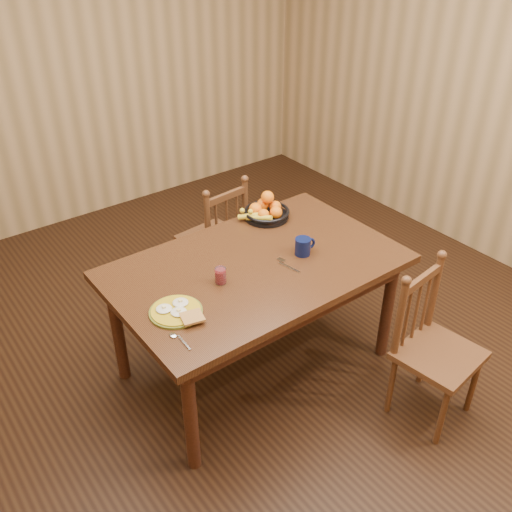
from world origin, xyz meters
TOP-DOWN VIEW (x-y plane):
  - room at (0.00, 0.00)m, footprint 4.52×5.02m
  - dining_table at (0.00, 0.00)m, footprint 1.60×1.00m
  - chair_far at (0.26, 0.82)m, footprint 0.43×0.42m
  - chair_near at (0.55, -0.85)m, footprint 0.45×0.43m
  - breakfast_plate at (-0.57, -0.12)m, footprint 0.26×0.30m
  - fork at (0.12, -0.12)m, footprint 0.05×0.18m
  - spoon at (-0.67, -0.28)m, footprint 0.04×0.16m
  - coffee_mug at (0.28, -0.08)m, footprint 0.13×0.09m
  - juice_glass at (-0.26, -0.03)m, footprint 0.06×0.06m
  - fruit_bowl at (0.37, 0.38)m, footprint 0.32×0.29m

SIDE VIEW (x-z plane):
  - chair_far at x=0.26m, z-range -0.01..0.87m
  - chair_near at x=0.55m, z-range -0.01..0.88m
  - dining_table at x=0.00m, z-range 0.29..1.04m
  - fork at x=0.12m, z-range 0.75..0.76m
  - spoon at x=-0.67m, z-range 0.75..0.76m
  - breakfast_plate at x=-0.57m, z-range 0.74..0.78m
  - juice_glass at x=-0.26m, z-range 0.75..0.84m
  - fruit_bowl at x=0.37m, z-range 0.71..0.88m
  - coffee_mug at x=0.28m, z-range 0.75..0.85m
  - room at x=0.00m, z-range -0.01..2.71m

